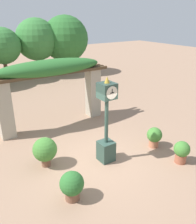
# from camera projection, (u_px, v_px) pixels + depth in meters

# --- Properties ---
(ground_plane) EXTENTS (60.00, 60.00, 0.00)m
(ground_plane) POSITION_uv_depth(u_px,v_px,m) (96.00, 160.00, 8.34)
(ground_plane) COLOR #9E7A60
(pedestal_clock) EXTENTS (0.50, 0.55, 3.00)m
(pedestal_clock) POSITION_uv_depth(u_px,v_px,m) (106.00, 126.00, 7.85)
(pedestal_clock) COLOR #2D473D
(pedestal_clock) RESTS_ON ground
(pergola) EXTENTS (5.38, 1.17, 3.01)m
(pergola) POSITION_uv_depth(u_px,v_px,m) (51.00, 77.00, 10.17)
(pergola) COLOR #A89E89
(pergola) RESTS_ON ground
(potted_plant_near_left) EXTENTS (0.81, 0.81, 1.02)m
(potted_plant_near_left) POSITION_uv_depth(u_px,v_px,m) (45.00, 150.00, 7.83)
(potted_plant_near_left) COLOR brown
(potted_plant_near_left) RESTS_ON ground
(potted_plant_near_right) EXTENTS (0.54, 0.54, 0.80)m
(potted_plant_near_right) POSITION_uv_depth(u_px,v_px,m) (182.00, 151.00, 8.05)
(potted_plant_near_right) COLOR #9E563D
(potted_plant_near_right) RESTS_ON ground
(potted_plant_far_left) EXTENTS (0.58, 0.58, 0.79)m
(potted_plant_far_left) POSITION_uv_depth(u_px,v_px,m) (154.00, 136.00, 9.03)
(potted_plant_far_left) COLOR #B26B4C
(potted_plant_far_left) RESTS_ON ground
(potted_plant_far_right) EXTENTS (0.67, 0.67, 0.86)m
(potted_plant_far_right) POSITION_uv_depth(u_px,v_px,m) (72.00, 185.00, 6.41)
(potted_plant_far_right) COLOR brown
(potted_plant_far_right) RESTS_ON ground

